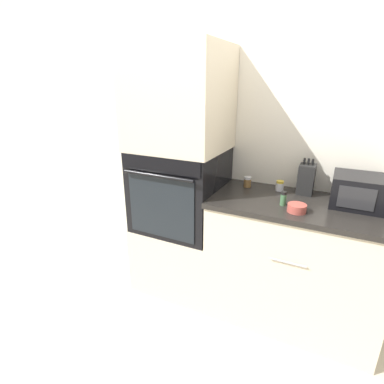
{
  "coord_description": "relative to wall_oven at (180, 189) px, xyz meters",
  "views": [
    {
      "loc": [
        0.76,
        -1.69,
        1.69
      ],
      "look_at": [
        -0.19,
        0.21,
        0.91
      ],
      "focal_mm": 28.0,
      "sensor_mm": 36.0,
      "label": 1
    }
  ],
  "objects": [
    {
      "name": "oven_cabinet_upper",
      "position": [
        0.0,
        0.0,
        0.69
      ],
      "size": [
        0.69,
        0.6,
        0.74
      ],
      "color": "beige",
      "rests_on": "wall_oven"
    },
    {
      "name": "counter_unit",
      "position": [
        0.92,
        0.0,
        -0.42
      ],
      "size": [
        1.18,
        0.63,
        0.93
      ],
      "color": "beige",
      "rests_on": "ground_plane"
    },
    {
      "name": "condiment_jar_near",
      "position": [
        0.74,
        0.19,
        0.08
      ],
      "size": [
        0.06,
        0.06,
        0.08
      ],
      "color": "silver",
      "rests_on": "counter_unit"
    },
    {
      "name": "wall_oven",
      "position": [
        0.0,
        0.0,
        0.0
      ],
      "size": [
        0.66,
        0.64,
        0.65
      ],
      "color": "black",
      "rests_on": "oven_cabinet_base"
    },
    {
      "name": "bowl",
      "position": [
        0.92,
        -0.17,
        0.07
      ],
      "size": [
        0.12,
        0.12,
        0.05
      ],
      "color": "#B24C42",
      "rests_on": "counter_unit"
    },
    {
      "name": "wall_back",
      "position": [
        0.34,
        0.33,
        0.37
      ],
      "size": [
        8.0,
        0.05,
        2.5
      ],
      "color": "silver",
      "rests_on": "ground_plane"
    },
    {
      "name": "oven_cabinet_base",
      "position": [
        0.0,
        0.0,
        -0.61
      ],
      "size": [
        0.69,
        0.6,
        0.56
      ],
      "color": "beige",
      "rests_on": "ground_plane"
    },
    {
      "name": "knife_block",
      "position": [
        0.92,
        0.21,
        0.16
      ],
      "size": [
        0.11,
        0.13,
        0.26
      ],
      "color": "black",
      "rests_on": "counter_unit"
    },
    {
      "name": "condiment_jar_mid",
      "position": [
        0.5,
        0.16,
        0.09
      ],
      "size": [
        0.06,
        0.06,
        0.08
      ],
      "color": "brown",
      "rests_on": "counter_unit"
    },
    {
      "name": "condiment_jar_far",
      "position": [
        0.82,
        -0.09,
        0.09
      ],
      "size": [
        0.04,
        0.04,
        0.09
      ],
      "color": "#427047",
      "rests_on": "counter_unit"
    },
    {
      "name": "microwave",
      "position": [
        1.26,
        0.11,
        0.15
      ],
      "size": [
        0.33,
        0.31,
        0.2
      ],
      "color": "black",
      "rests_on": "counter_unit"
    },
    {
      "name": "ground_plane",
      "position": [
        0.34,
        -0.3,
        -0.88
      ],
      "size": [
        12.0,
        12.0,
        0.0
      ],
      "primitive_type": "plane",
      "color": "beige"
    }
  ]
}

